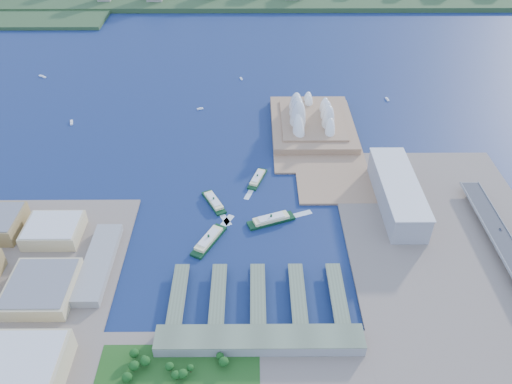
{
  "coord_description": "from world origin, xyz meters",
  "views": [
    {
      "loc": [
        9.77,
        -425.55,
        413.74
      ],
      "look_at": [
        13.04,
        86.07,
        18.0
      ],
      "focal_mm": 35.0,
      "sensor_mm": 36.0,
      "label": 1
    }
  ],
  "objects_px": {
    "toaster_building": "(397,193)",
    "ferry_b": "(257,177)",
    "ferry_a": "(214,201)",
    "ferry_d": "(271,218)",
    "car_c": "(501,230)",
    "ferry_c": "(209,239)",
    "opera_house": "(313,110)"
  },
  "relations": [
    {
      "from": "toaster_building",
      "to": "ferry_b",
      "type": "xyz_separation_m",
      "value": [
        -179.65,
        56.89,
        -15.76
      ]
    },
    {
      "from": "ferry_b",
      "to": "ferry_c",
      "type": "height_order",
      "value": "ferry_c"
    },
    {
      "from": "ferry_b",
      "to": "ferry_c",
      "type": "bearing_deg",
      "value": -95.52
    },
    {
      "from": "ferry_c",
      "to": "ferry_b",
      "type": "bearing_deg",
      "value": -87.78
    },
    {
      "from": "ferry_a",
      "to": "ferry_d",
      "type": "xyz_separation_m",
      "value": [
        74.19,
        -37.08,
        0.76
      ]
    },
    {
      "from": "ferry_c",
      "to": "car_c",
      "type": "distance_m",
      "value": 348.11
    },
    {
      "from": "ferry_a",
      "to": "car_c",
      "type": "xyz_separation_m",
      "value": [
        346.46,
        -70.56,
        10.48
      ]
    },
    {
      "from": "ferry_d",
      "to": "ferry_a",
      "type": "bearing_deg",
      "value": 42.67
    },
    {
      "from": "ferry_b",
      "to": "ferry_d",
      "type": "height_order",
      "value": "ferry_d"
    },
    {
      "from": "toaster_building",
      "to": "ferry_a",
      "type": "relative_size",
      "value": 2.95
    },
    {
      "from": "ferry_a",
      "to": "ferry_c",
      "type": "height_order",
      "value": "ferry_c"
    },
    {
      "from": "toaster_building",
      "to": "ferry_c",
      "type": "bearing_deg",
      "value": -163.94
    },
    {
      "from": "toaster_building",
      "to": "ferry_c",
      "type": "height_order",
      "value": "toaster_building"
    },
    {
      "from": "ferry_a",
      "to": "ferry_c",
      "type": "xyz_separation_m",
      "value": [
        -1.5,
        -73.67,
        0.75
      ]
    },
    {
      "from": "ferry_d",
      "to": "ferry_c",
      "type": "bearing_deg",
      "value": 95.02
    },
    {
      "from": "opera_house",
      "to": "car_c",
      "type": "distance_m",
      "value": 332.34
    },
    {
      "from": "toaster_building",
      "to": "ferry_d",
      "type": "bearing_deg",
      "value": -168.85
    },
    {
      "from": "toaster_building",
      "to": "ferry_b",
      "type": "distance_m",
      "value": 189.1
    },
    {
      "from": "ferry_b",
      "to": "ferry_d",
      "type": "distance_m",
      "value": 90.57
    },
    {
      "from": "opera_house",
      "to": "toaster_building",
      "type": "height_order",
      "value": "opera_house"
    },
    {
      "from": "ferry_d",
      "to": "opera_house",
      "type": "bearing_deg",
      "value": -38.29
    },
    {
      "from": "ferry_a",
      "to": "car_c",
      "type": "height_order",
      "value": "car_c"
    },
    {
      "from": "toaster_building",
      "to": "ferry_b",
      "type": "relative_size",
      "value": 3.09
    },
    {
      "from": "ferry_b",
      "to": "car_c",
      "type": "xyz_separation_m",
      "value": [
        288.65,
        -122.55,
        10.72
      ]
    },
    {
      "from": "ferry_c",
      "to": "car_c",
      "type": "bearing_deg",
      "value": -152.0
    },
    {
      "from": "ferry_a",
      "to": "ferry_b",
      "type": "xyz_separation_m",
      "value": [
        57.81,
        51.99,
        -0.24
      ]
    },
    {
      "from": "ferry_b",
      "to": "ferry_c",
      "type": "relative_size",
      "value": 0.83
    },
    {
      "from": "ferry_b",
      "to": "ferry_d",
      "type": "relative_size",
      "value": 0.83
    },
    {
      "from": "ferry_a",
      "to": "toaster_building",
      "type": "bearing_deg",
      "value": -28.14
    },
    {
      "from": "car_c",
      "to": "ferry_a",
      "type": "bearing_deg",
      "value": 168.49
    },
    {
      "from": "toaster_building",
      "to": "car_c",
      "type": "bearing_deg",
      "value": -31.06
    },
    {
      "from": "toaster_building",
      "to": "ferry_c",
      "type": "relative_size",
      "value": 2.56
    }
  ]
}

